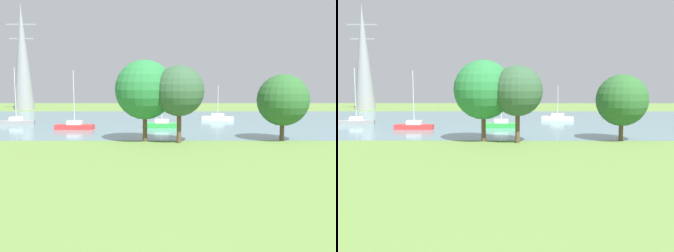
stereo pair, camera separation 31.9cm
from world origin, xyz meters
TOP-DOWN VIEW (x-y plane):
  - ground_plane at (0.00, 22.00)m, footprint 160.00×160.00m
  - water_surface at (0.00, 50.00)m, footprint 140.00×40.00m
  - sailboat_gray at (-20.86, 44.69)m, footprint 5.01×2.48m
  - sailboat_green at (-0.47, 41.29)m, footprint 4.88×1.78m
  - sailboat_white at (8.10, 50.88)m, footprint 5.03×2.97m
  - sailboat_red at (-11.45, 39.47)m, footprint 4.81×1.53m
  - tree_west_near at (-1.97, 29.65)m, footprint 5.92×5.92m
  - tree_east_far at (1.41, 28.63)m, footprint 4.91×4.91m
  - tree_east_near at (11.93, 30.15)m, footprint 5.21×5.21m
  - electricity_pylon at (-31.14, 75.22)m, footprint 6.40×4.40m

SIDE VIEW (x-z plane):
  - ground_plane at x=0.00m, z-range 0.00..0.00m
  - water_surface at x=0.00m, z-range 0.00..0.02m
  - sailboat_white at x=8.10m, z-range -2.30..3.19m
  - sailboat_green at x=-0.47m, z-range -2.58..3.49m
  - sailboat_red at x=-11.45m, z-range -3.23..4.17m
  - sailboat_gray at x=-20.86m, z-range -3.48..4.43m
  - tree_east_near at x=11.93m, z-range 0.75..7.48m
  - tree_east_far at x=1.41m, z-range 1.30..8.83m
  - tree_west_near at x=-1.97m, z-range 1.10..9.24m
  - electricity_pylon at x=-31.14m, z-range 0.01..22.88m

